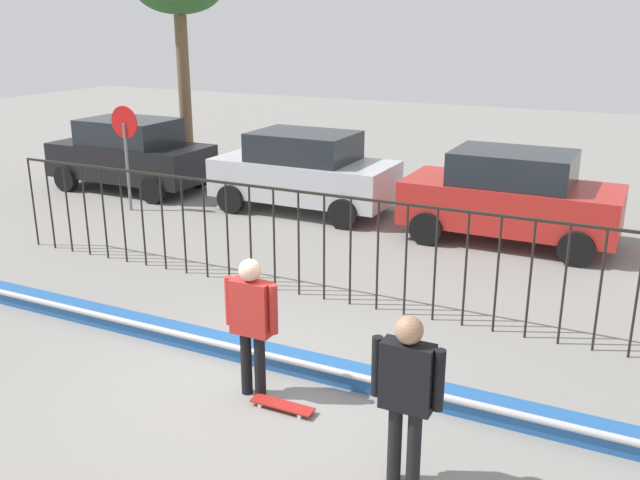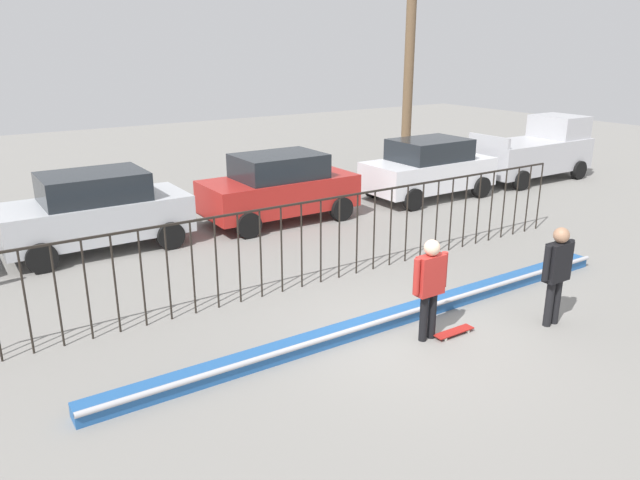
# 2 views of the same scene
# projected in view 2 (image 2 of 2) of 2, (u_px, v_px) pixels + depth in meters

# --- Properties ---
(ground_plane) EXTENTS (60.00, 60.00, 0.00)m
(ground_plane) POSITION_uv_depth(u_px,v_px,m) (414.00, 336.00, 10.46)
(ground_plane) COLOR gray
(bowl_coping_ledge) EXTENTS (11.00, 0.40, 0.27)m
(bowl_coping_ledge) POSITION_uv_depth(u_px,v_px,m) (393.00, 317.00, 10.87)
(bowl_coping_ledge) COLOR #235699
(bowl_coping_ledge) RESTS_ON ground
(perimeter_fence) EXTENTS (14.04, 0.04, 1.81)m
(perimeter_fence) POSITION_uv_depth(u_px,v_px,m) (321.00, 232.00, 12.44)
(perimeter_fence) COLOR black
(perimeter_fence) RESTS_ON ground
(skateboarder) EXTENTS (0.72, 0.27, 1.78)m
(skateboarder) POSITION_uv_depth(u_px,v_px,m) (430.00, 281.00, 10.01)
(skateboarder) COLOR black
(skateboarder) RESTS_ON ground
(skateboard) EXTENTS (0.80, 0.20, 0.07)m
(skateboard) POSITION_uv_depth(u_px,v_px,m) (454.00, 332.00, 10.46)
(skateboard) COLOR #A51E19
(skateboard) RESTS_ON ground
(camera_operator) EXTENTS (0.73, 0.28, 1.82)m
(camera_operator) POSITION_uv_depth(u_px,v_px,m) (557.00, 267.00, 10.54)
(camera_operator) COLOR black
(camera_operator) RESTS_ON ground
(parked_car_silver) EXTENTS (4.30, 2.12, 1.90)m
(parked_car_silver) POSITION_uv_depth(u_px,v_px,m) (96.00, 211.00, 14.54)
(parked_car_silver) COLOR #B7BABF
(parked_car_silver) RESTS_ON ground
(parked_car_red) EXTENTS (4.30, 2.12, 1.90)m
(parked_car_red) POSITION_uv_depth(u_px,v_px,m) (279.00, 187.00, 16.89)
(parked_car_red) COLOR #B2231E
(parked_car_red) RESTS_ON ground
(parked_car_white) EXTENTS (4.30, 2.12, 1.90)m
(parked_car_white) POSITION_uv_depth(u_px,v_px,m) (429.00, 168.00, 19.44)
(parked_car_white) COLOR silver
(parked_car_white) RESTS_ON ground
(pickup_truck) EXTENTS (4.70, 2.12, 2.24)m
(pickup_truck) POSITION_uv_depth(u_px,v_px,m) (535.00, 151.00, 22.12)
(pickup_truck) COLOR #B7B7BC
(pickup_truck) RESTS_ON ground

